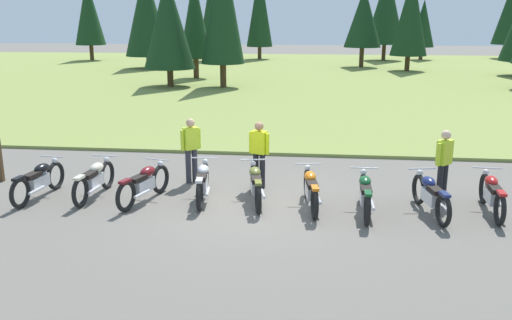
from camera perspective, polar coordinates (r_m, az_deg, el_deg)
The scene contains 15 objects.
ground_plane at distance 12.45m, azimuth -0.31°, elevation -4.71°, with size 140.00×140.00×0.00m, color #605B54.
grass_moorland at distance 38.42m, azimuth 4.43°, elevation 8.66°, with size 80.00×44.00×0.10m, color olive.
forest_treeline at distance 44.43m, azimuth 7.54°, elevation 15.17°, with size 42.19×27.78×8.76m.
motorcycle_black at distance 13.76m, azimuth -21.73°, elevation -1.97°, with size 0.62×2.10×0.88m.
motorcycle_cream at distance 13.40m, azimuth -16.51°, elevation -1.94°, with size 0.62×2.10×0.88m.
motorcycle_maroon at distance 12.80m, azimuth -11.59°, elevation -2.41°, with size 0.80×2.05×0.88m.
motorcycle_silver at distance 12.72m, azimuth -5.58°, elevation -2.27°, with size 0.62×2.10×0.88m.
motorcycle_olive at distance 12.49m, azimuth -0.05°, elevation -2.52°, with size 0.71×2.08×0.88m.
motorcycle_orange at distance 12.20m, azimuth 5.74°, elevation -3.03°, with size 0.64×2.09×0.88m.
motorcycle_british_green at distance 12.03m, azimuth 11.32°, elevation -3.52°, with size 0.62×2.10×0.88m.
motorcycle_navy at distance 12.33m, azimuth 17.76°, elevation -3.50°, with size 0.69×2.08×0.88m.
motorcycle_red at distance 12.85m, azimuth 23.42°, elevation -3.29°, with size 0.62×2.10×0.88m.
rider_with_back_turned at distance 13.95m, azimuth -6.81°, elevation 1.40°, with size 0.45×0.39×1.67m.
rider_in_hivis_vest at distance 13.43m, azimuth 0.32°, elevation 0.98°, with size 0.52×0.34×1.67m.
rider_near_row_end at distance 13.18m, azimuth 19.01°, elevation -0.12°, with size 0.41×0.42×1.67m.
Camera 1 is at (1.39, -11.64, 4.17)m, focal length 38.32 mm.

